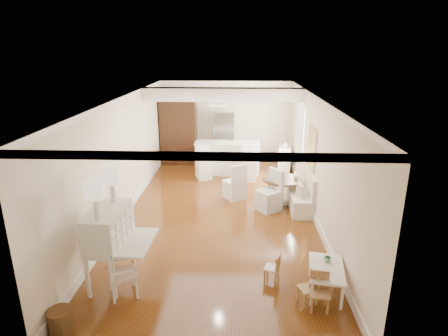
# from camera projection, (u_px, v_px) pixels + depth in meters

# --- Properties ---
(room) EXTENTS (9.00, 9.04, 2.82)m
(room) POSITION_uv_depth(u_px,v_px,m) (221.00, 131.00, 8.81)
(room) COLOR brown
(room) RESTS_ON ground
(secretary_bureau) EXTENTS (1.10, 1.12, 1.35)m
(secretary_bureau) POSITION_uv_depth(u_px,v_px,m) (110.00, 246.00, 6.29)
(secretary_bureau) COLOR silver
(secretary_bureau) RESTS_ON ground
(gustavian_armchair) EXTENTS (0.62, 0.62, 0.81)m
(gustavian_armchair) POSITION_uv_depth(u_px,v_px,m) (123.00, 273.00, 6.02)
(gustavian_armchair) COLOR white
(gustavian_armchair) RESTS_ON ground
(wicker_basket) EXTENTS (0.39, 0.39, 0.34)m
(wicker_basket) POSITION_uv_depth(u_px,v_px,m) (61.00, 321.00, 5.30)
(wicker_basket) COLOR brown
(wicker_basket) RESTS_ON ground
(kids_table) EXTENTS (0.69, 0.99, 0.45)m
(kids_table) POSITION_uv_depth(u_px,v_px,m) (325.00, 280.00, 6.14)
(kids_table) COLOR white
(kids_table) RESTS_ON ground
(kids_chair_a) EXTENTS (0.33, 0.33, 0.54)m
(kids_chair_a) POSITION_uv_depth(u_px,v_px,m) (308.00, 288.00, 5.86)
(kids_chair_a) COLOR tan
(kids_chair_a) RESTS_ON ground
(kids_chair_b) EXTENTS (0.32, 0.32, 0.51)m
(kids_chair_b) POSITION_uv_depth(u_px,v_px,m) (272.00, 267.00, 6.44)
(kids_chair_b) COLOR #A27F49
(kids_chair_b) RESTS_ON ground
(kids_chair_c) EXTENTS (0.32, 0.32, 0.61)m
(kids_chair_c) POSITION_uv_depth(u_px,v_px,m) (320.00, 292.00, 5.70)
(kids_chair_c) COLOR #AB794D
(kids_chair_c) RESTS_ON ground
(banquette) EXTENTS (0.52, 1.60, 0.98)m
(banquette) POSITION_uv_depth(u_px,v_px,m) (300.00, 189.00, 9.36)
(banquette) COLOR silver
(banquette) RESTS_ON ground
(dining_table) EXTENTS (1.08, 1.08, 0.68)m
(dining_table) POSITION_uv_depth(u_px,v_px,m) (281.00, 191.00, 9.64)
(dining_table) COLOR #4E3119
(dining_table) RESTS_ON ground
(slip_chair_near) EXTENTS (0.70, 0.69, 1.03)m
(slip_chair_near) POSITION_uv_depth(u_px,v_px,m) (269.00, 191.00, 9.18)
(slip_chair_near) COLOR silver
(slip_chair_near) RESTS_ON ground
(slip_chair_far) EXTENTS (0.66, 0.67, 0.99)m
(slip_chair_far) POSITION_uv_depth(u_px,v_px,m) (234.00, 181.00, 9.91)
(slip_chair_far) COLOR white
(slip_chair_far) RESTS_ON ground
(breakfast_counter) EXTENTS (2.05, 0.65, 1.03)m
(breakfast_counter) POSITION_uv_depth(u_px,v_px,m) (227.00, 158.00, 11.90)
(breakfast_counter) COLOR white
(breakfast_counter) RESTS_ON ground
(bar_stool_left) EXTENTS (0.53, 0.53, 1.04)m
(bar_stool_left) POSITION_uv_depth(u_px,v_px,m) (204.00, 163.00, 11.41)
(bar_stool_left) COLOR white
(bar_stool_left) RESTS_ON ground
(bar_stool_right) EXTENTS (0.45, 0.45, 1.07)m
(bar_stool_right) POSITION_uv_depth(u_px,v_px,m) (249.00, 164.00, 11.25)
(bar_stool_right) COLOR white
(bar_stool_right) RESTS_ON ground
(pantry_cabinet) EXTENTS (1.20, 0.60, 2.30)m
(pantry_cabinet) POSITION_uv_depth(u_px,v_px,m) (179.00, 131.00, 12.79)
(pantry_cabinet) COLOR #381E11
(pantry_cabinet) RESTS_ON ground
(fridge) EXTENTS (0.75, 0.65, 1.80)m
(fridge) POSITION_uv_depth(u_px,v_px,m) (234.00, 139.00, 12.77)
(fridge) COLOR silver
(fridge) RESTS_ON ground
(sideboard) EXTENTS (0.50, 0.89, 0.81)m
(sideboard) POSITION_uv_depth(u_px,v_px,m) (285.00, 160.00, 12.13)
(sideboard) COLOR white
(sideboard) RESTS_ON ground
(pencil_cup) EXTENTS (0.14, 0.14, 0.09)m
(pencil_cup) POSITION_uv_depth(u_px,v_px,m) (328.00, 259.00, 6.22)
(pencil_cup) COLOR #61A76D
(pencil_cup) RESTS_ON kids_table
(branch_vase) EXTENTS (0.23, 0.23, 0.19)m
(branch_vase) POSITION_uv_depth(u_px,v_px,m) (285.00, 145.00, 11.98)
(branch_vase) COLOR silver
(branch_vase) RESTS_ON sideboard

